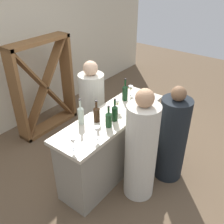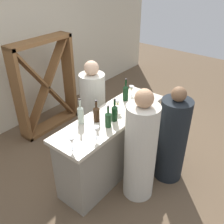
{
  "view_description": "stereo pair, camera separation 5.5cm",
  "coord_description": "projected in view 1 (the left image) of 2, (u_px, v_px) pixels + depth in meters",
  "views": [
    {
      "loc": [
        -2.26,
        -1.72,
        2.73
      ],
      "look_at": [
        0.0,
        0.0,
        1.01
      ],
      "focal_mm": 40.75,
      "sensor_mm": 36.0,
      "label": 1
    },
    {
      "loc": [
        -2.22,
        -1.76,
        2.73
      ],
      "look_at": [
        0.0,
        0.0,
        1.01
      ],
      "focal_mm": 40.75,
      "sensor_mm": 36.0,
      "label": 2
    }
  ],
  "objects": [
    {
      "name": "wine_bottle_center_amber_brown",
      "position": [
        97.0,
        113.0,
        3.16
      ],
      "size": [
        0.08,
        0.08,
        0.3
      ],
      "color": "#331E0F",
      "rests_on": "bar_counter"
    },
    {
      "name": "water_pitcher",
      "position": [
        143.0,
        96.0,
        3.62
      ],
      "size": [
        0.1,
        0.1,
        0.18
      ],
      "color": "silver",
      "rests_on": "bar_counter"
    },
    {
      "name": "bar_counter",
      "position": [
        112.0,
        144.0,
        3.58
      ],
      "size": [
        1.81,
        0.56,
        0.96
      ],
      "color": "gray",
      "rests_on": "ground"
    },
    {
      "name": "wine_rack",
      "position": [
        44.0,
        87.0,
        4.42
      ],
      "size": [
        1.15,
        0.28,
        1.64
      ],
      "color": "brown",
      "rests_on": "ground"
    },
    {
      "name": "wine_bottle_second_right_dark_green",
      "position": [
        115.0,
        112.0,
        3.18
      ],
      "size": [
        0.08,
        0.08,
        0.31
      ],
      "color": "black",
      "rests_on": "bar_counter"
    },
    {
      "name": "wine_glass_near_center",
      "position": [
        97.0,
        130.0,
        2.86
      ],
      "size": [
        0.08,
        0.08,
        0.16
      ],
      "color": "white",
      "rests_on": "bar_counter"
    },
    {
      "name": "wine_bottle_leftmost_clear_pale",
      "position": [
        81.0,
        114.0,
        3.11
      ],
      "size": [
        0.08,
        0.08,
        0.34
      ],
      "color": "#B7C6B2",
      "rests_on": "bar_counter"
    },
    {
      "name": "wine_bottle_second_left_olive_green",
      "position": [
        109.0,
        119.0,
        3.06
      ],
      "size": [
        0.08,
        0.08,
        0.29
      ],
      "color": "#193D1E",
      "rests_on": "bar_counter"
    },
    {
      "name": "person_left_guest",
      "position": [
        172.0,
        138.0,
        3.44
      ],
      "size": [
        0.46,
        0.46,
        1.42
      ],
      "rotation": [
        0.0,
        0.0,
        1.74
      ],
      "color": "black",
      "rests_on": "ground"
    },
    {
      "name": "person_center_guest",
      "position": [
        141.0,
        151.0,
        3.12
      ],
      "size": [
        0.45,
        0.45,
        1.54
      ],
      "rotation": [
        0.0,
        0.0,
        1.71
      ],
      "color": "beige",
      "rests_on": "ground"
    },
    {
      "name": "wine_glass_far_center",
      "position": [
        131.0,
        88.0,
        3.79
      ],
      "size": [
        0.07,
        0.07,
        0.15
      ],
      "color": "white",
      "rests_on": "bar_counter"
    },
    {
      "name": "wine_bottle_rightmost_dark_green",
      "position": [
        125.0,
        92.0,
        3.63
      ],
      "size": [
        0.08,
        0.08,
        0.34
      ],
      "color": "black",
      "rests_on": "bar_counter"
    },
    {
      "name": "person_right_guest",
      "position": [
        92.0,
        109.0,
        4.05
      ],
      "size": [
        0.41,
        0.41,
        1.47
      ],
      "rotation": [
        0.0,
        0.0,
        -1.52
      ],
      "color": "beige",
      "rests_on": "ground"
    },
    {
      "name": "wine_glass_far_left",
      "position": [
        117.0,
        103.0,
        3.39
      ],
      "size": [
        0.08,
        0.08,
        0.17
      ],
      "color": "white",
      "rests_on": "bar_counter"
    },
    {
      "name": "ground_plane",
      "position": [
        112.0,
        169.0,
        3.84
      ],
      "size": [
        12.0,
        12.0,
        0.0
      ],
      "primitive_type": "plane",
      "color": "brown"
    },
    {
      "name": "back_wall",
      "position": [
        8.0,
        51.0,
        4.25
      ],
      "size": [
        8.0,
        0.1,
        2.8
      ],
      "primitive_type": "cube",
      "color": "beige",
      "rests_on": "ground"
    },
    {
      "name": "wine_glass_near_left",
      "position": [
        130.0,
        110.0,
        3.26
      ],
      "size": [
        0.08,
        0.08,
        0.14
      ],
      "color": "white",
      "rests_on": "bar_counter"
    },
    {
      "name": "wine_glass_near_right",
      "position": [
        73.0,
        141.0,
        2.69
      ],
      "size": [
        0.08,
        0.08,
        0.16
      ],
      "color": "white",
      "rests_on": "bar_counter"
    }
  ]
}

